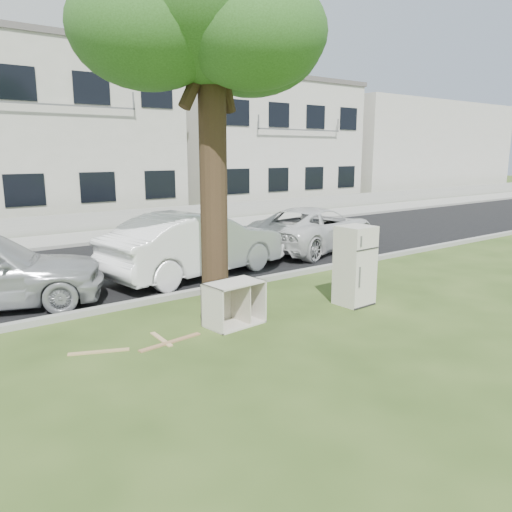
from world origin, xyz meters
TOP-DOWN VIEW (x-y plane):
  - ground at (0.00, 0.00)m, footprint 120.00×120.00m
  - road at (0.00, 6.00)m, footprint 120.00×7.00m
  - kerb_near at (0.00, 2.45)m, footprint 120.00×0.18m
  - kerb_far at (0.00, 9.55)m, footprint 120.00×0.18m
  - sidewalk at (0.00, 11.00)m, footprint 120.00×2.80m
  - low_wall at (0.00, 12.60)m, footprint 120.00×0.15m
  - street_tree at (-0.40, 1.80)m, footprint 3.80×3.80m
  - townhouse_center at (0.00, 17.50)m, footprint 11.22×8.16m
  - townhouse_right at (12.00, 17.50)m, footprint 10.20×8.16m
  - filler_right at (26.00, 18.00)m, footprint 16.00×9.00m
  - fridge at (1.72, -0.01)m, footprint 0.67×0.63m
  - cabinet at (-0.88, 0.41)m, footprint 1.04×0.70m
  - plank_a at (-2.19, 0.29)m, footprint 1.13×0.23m
  - plank_b at (-3.24, 0.59)m, footprint 0.86×0.43m
  - plank_c at (-2.25, 0.50)m, footprint 0.11×0.73m
  - car_center at (0.39, 3.93)m, footprint 4.97×2.46m
  - car_right at (4.99, 4.66)m, footprint 5.22×3.43m

SIDE VIEW (x-z plane):
  - ground at x=0.00m, z-range 0.00..0.00m
  - kerb_near at x=0.00m, z-range -0.06..0.06m
  - kerb_far at x=0.00m, z-range -0.06..0.06m
  - road at x=0.00m, z-range 0.00..0.01m
  - sidewalk at x=0.00m, z-range 0.00..0.01m
  - plank_c at x=-2.25m, z-range 0.00..0.02m
  - plank_b at x=-3.24m, z-range 0.00..0.02m
  - plank_a at x=-2.19m, z-range 0.00..0.02m
  - low_wall at x=0.00m, z-range 0.00..0.70m
  - cabinet at x=-0.88m, z-range 0.00..0.77m
  - car_right at x=4.99m, z-range 0.00..1.33m
  - car_center at x=0.39m, z-range 0.00..1.57m
  - fridge at x=1.72m, z-range 0.00..1.57m
  - filler_right at x=26.00m, z-range 0.00..6.40m
  - townhouse_right at x=12.00m, z-range 0.00..6.84m
  - townhouse_center at x=0.00m, z-range 0.00..7.44m
  - street_tree at x=-0.40m, z-range 1.98..9.01m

